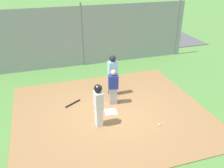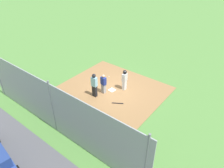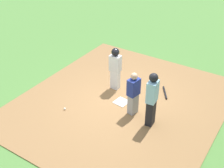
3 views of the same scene
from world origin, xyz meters
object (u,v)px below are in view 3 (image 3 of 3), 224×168
at_px(home_plate, 121,102).
at_px(baseball_bat, 165,93).
at_px(umpire, 152,99).
at_px(catcher, 133,93).
at_px(runner, 115,66).
at_px(baseball, 65,109).

distance_m(home_plate, baseball_bat, 1.64).
distance_m(umpire, baseball_bat, 2.02).
xyz_separation_m(catcher, runner, (0.93, 1.25, 0.14)).
height_order(home_plate, umpire, umpire).
distance_m(baseball_bat, baseball, 3.55).
height_order(home_plate, catcher, catcher).
bearing_deg(catcher, baseball_bat, -94.42).
relative_size(catcher, runner, 0.93).
xyz_separation_m(umpire, baseball, (-0.87, 2.66, -0.91)).
bearing_deg(home_plate, baseball, 135.54).
bearing_deg(catcher, home_plate, -15.39).
xyz_separation_m(umpire, runner, (1.13, 1.97, -0.05)).
height_order(home_plate, baseball_bat, baseball_bat).
distance_m(runner, baseball_bat, 1.99).
bearing_deg(home_plate, baseball_bat, -38.42).
distance_m(catcher, baseball, 2.33).
bearing_deg(runner, baseball, -21.21).
distance_m(home_plate, catcher, 1.00).
xyz_separation_m(umpire, baseball_bat, (1.78, 0.30, -0.91)).
relative_size(catcher, baseball, 19.90).
bearing_deg(baseball, runner, -18.92).
xyz_separation_m(home_plate, catcher, (-0.29, -0.60, 0.74)).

